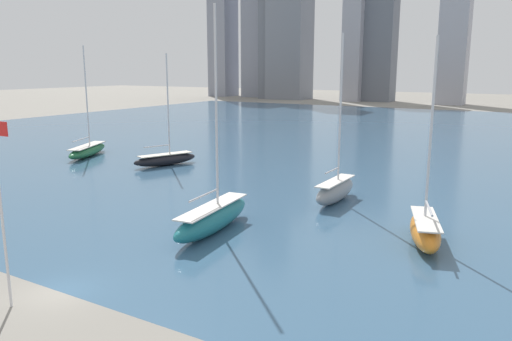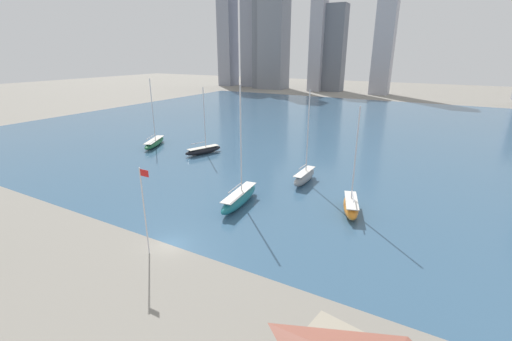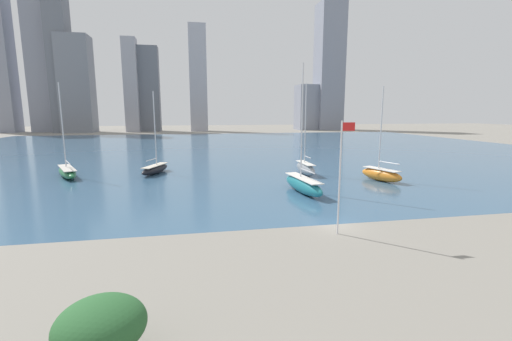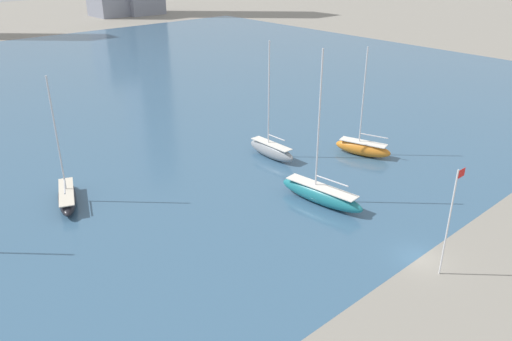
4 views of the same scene
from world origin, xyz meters
name	(u,v)px [view 2 (image 2 of 4)]	position (x,y,z in m)	size (l,w,h in m)	color
ground_plane	(170,245)	(0.00, 0.00, 0.00)	(500.00, 500.00, 0.00)	gray
harbor_water	(343,130)	(0.00, 70.00, 0.00)	(180.00, 140.00, 0.00)	#385B7A
flag_pole	(145,208)	(-0.70, -2.42, 5.37)	(1.24, 0.14, 9.80)	silver
distant_city_skyline	(339,32)	(-32.60, 168.45, 30.95)	(184.88, 23.58, 74.69)	gray
sailboat_orange	(351,205)	(15.55, 18.17, 1.08)	(4.16, 7.78, 14.27)	orange
sailboat_gray	(304,176)	(5.88, 25.64, 1.15)	(1.75, 7.90, 15.16)	gray
sailboat_green	(154,142)	(-33.17, 30.77, 0.90)	(6.42, 10.57, 15.16)	#236B3D
sailboat_black	(203,150)	(-19.33, 31.19, 0.88)	(4.89, 8.67, 13.95)	black
sailboat_teal	(239,198)	(1.18, 12.84, 1.14)	(3.13, 10.51, 16.62)	#1E757F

